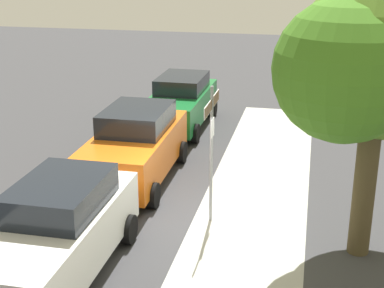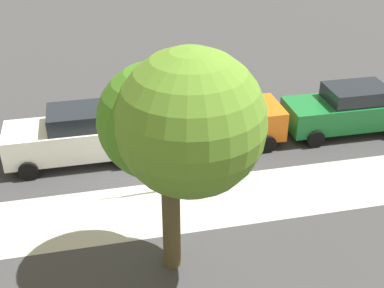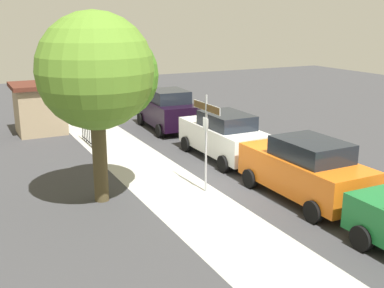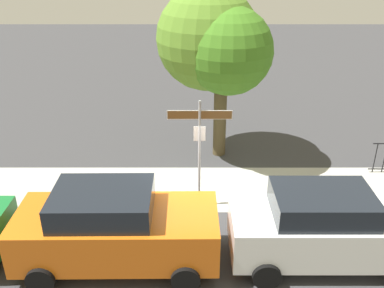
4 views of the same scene
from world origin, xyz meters
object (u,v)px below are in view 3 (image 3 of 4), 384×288
(car_black, at_px, (167,110))
(car_white, at_px, (223,135))
(utility_shed, at_px, (40,108))
(street_sign, at_px, (206,125))
(shade_tree, at_px, (101,75))
(car_orange, at_px, (305,169))

(car_black, bearing_deg, car_white, -177.43)
(car_white, relative_size, car_black, 1.06)
(car_black, height_order, utility_shed, utility_shed)
(street_sign, height_order, car_black, street_sign)
(street_sign, relative_size, shade_tree, 0.56)
(car_black, bearing_deg, shade_tree, 148.31)
(car_orange, distance_m, car_black, 10.55)
(street_sign, relative_size, utility_shed, 1.25)
(shade_tree, height_order, utility_shed, shade_tree)
(car_orange, bearing_deg, car_black, -0.52)
(shade_tree, xyz_separation_m, car_black, (8.04, -5.58, -2.91))
(shade_tree, bearing_deg, car_white, -66.55)
(street_sign, height_order, utility_shed, street_sign)
(street_sign, distance_m, car_black, 9.00)
(utility_shed, bearing_deg, car_black, -110.11)
(utility_shed, bearing_deg, street_sign, -162.41)
(car_white, xyz_separation_m, car_black, (5.64, -0.05, 0.06))
(street_sign, relative_size, car_white, 0.69)
(car_orange, bearing_deg, shade_tree, 65.26)
(street_sign, bearing_deg, car_orange, -128.98)
(car_white, bearing_deg, car_orange, -179.40)
(street_sign, distance_m, shade_tree, 3.62)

